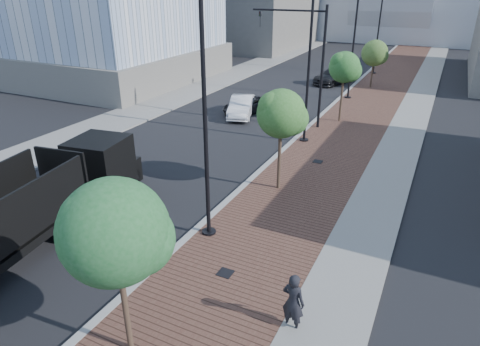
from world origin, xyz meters
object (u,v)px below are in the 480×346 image
at_px(dump_truck, 52,200).
at_px(dark_car_mid, 247,105).
at_px(white_sedan, 242,106).
at_px(pedestrian, 293,302).

height_order(dump_truck, dark_car_mid, dump_truck).
distance_m(dump_truck, white_sedan, 17.79).
bearing_deg(white_sedan, dark_car_mid, 74.46).
xyz_separation_m(dump_truck, pedestrian, (10.46, -0.86, -0.40)).
xyz_separation_m(white_sedan, dark_car_mid, (-0.04, 1.02, -0.15)).
bearing_deg(dump_truck, pedestrian, -13.32).
bearing_deg(dump_truck, white_sedan, 82.24).
bearing_deg(pedestrian, white_sedan, -51.43).
relative_size(dump_truck, pedestrian, 7.11).
bearing_deg(dark_car_mid, white_sedan, -74.04).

